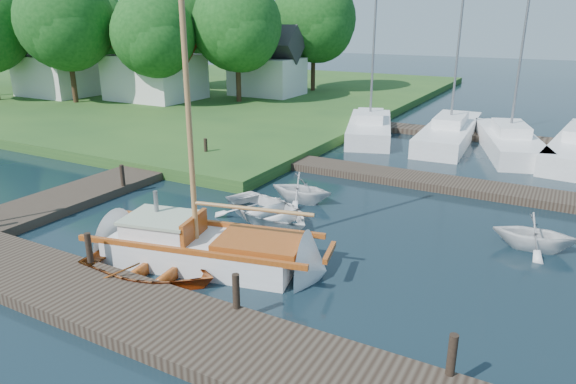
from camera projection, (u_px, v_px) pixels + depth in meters
The scene contains 28 objects.
ground at pixel (288, 228), 15.96m from camera, with size 160.00×160.00×0.00m, color black.
near_dock at pixel (152, 317), 10.94m from camera, with size 18.00×2.20×0.30m, color #2D221A.
left_dock at pixel (143, 172), 21.24m from camera, with size 2.20×18.00×0.30m, color #2D221A.
far_dock at pixel (411, 179), 20.39m from camera, with size 14.00×1.60×0.30m, color #2D221A.
shore at pixel (137, 87), 46.94m from camera, with size 50.00×40.00×0.50m, color #254C1F.
mooring_post_1 at pixel (89, 248), 12.97m from camera, with size 0.16×0.16×0.80m, color black.
mooring_post_2 at pixel (236, 291), 10.91m from camera, with size 0.16×0.16×0.80m, color black.
mooring_post_3 at pixel (452, 355), 8.85m from camera, with size 0.16×0.16×0.80m, color black.
mooring_post_4 at pixel (122, 175), 18.94m from camera, with size 0.16×0.16×0.80m, color black.
mooring_post_5 at pixel (206, 147), 23.09m from camera, with size 0.16×0.16×0.80m, color black.
sailboat at pixel (210, 251), 13.60m from camera, with size 7.41×3.48×9.83m.
dinghy at pixel (149, 264), 12.82m from camera, with size 2.61×3.65×0.76m, color #7E340C.
tender_a at pixel (268, 208), 16.59m from camera, with size 2.63×3.69×0.76m, color white.
tender_b at pixel (301, 186), 18.07m from camera, with size 1.93×2.24×1.18m, color white.
tender_d at pixel (536, 230), 14.34m from camera, with size 1.92×2.22×1.17m, color white.
marina_boat_0 at pixel (370, 126), 28.13m from camera, with size 4.43×7.66×11.11m.
marina_boat_1 at pixel (450, 131), 27.13m from camera, with size 2.73×9.33×10.05m.
marina_boat_2 at pixel (509, 140), 25.03m from camera, with size 4.41×8.12×11.24m.
house_a at pixel (154, 65), 37.43m from camera, with size 6.30×5.00×6.29m.
house_b at pixel (58, 65), 39.50m from camera, with size 5.77×4.50×5.79m.
house_c at pixel (267, 67), 39.78m from camera, with size 5.25×4.00×5.28m.
tree_1 at pixel (66, 20), 34.98m from camera, with size 6.70×6.70×9.20m.
tree_2 at pixel (154, 33), 34.16m from camera, with size 5.83×5.75×7.82m.
tree_3 at pixel (237, 24), 35.47m from camera, with size 6.41×6.38×8.74m.
tree_4 at pixel (184, 16), 42.27m from camera, with size 7.01×7.01×9.66m.
tree_5 at pixel (98, 28), 44.58m from camera, with size 6.00×5.94×8.10m.
tree_6 at pixel (11, 25), 43.94m from camera, with size 6.24×6.20×8.46m.
tree_7 at pixel (314, 18), 41.06m from camera, with size 6.83×6.83×9.38m.
Camera 1 is at (7.13, -12.91, 6.21)m, focal length 32.00 mm.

